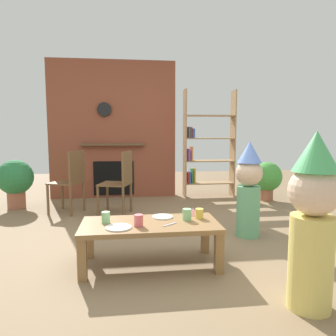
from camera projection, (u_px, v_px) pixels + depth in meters
name	position (u px, v px, depth m)	size (l,w,h in m)	color
ground_plane	(158.00, 246.00, 3.27)	(12.00, 12.00, 0.00)	#846B4C
brick_fireplace_feature	(113.00, 130.00, 5.63)	(2.20, 0.28, 2.40)	brown
bookshelf	(205.00, 149.00, 5.67)	(0.90, 0.28, 1.90)	#9E7A51
coffee_table	(150.00, 229.00, 2.77)	(1.19, 0.56, 0.38)	olive
paper_cup_near_left	(199.00, 213.00, 2.90)	(0.07, 0.07, 0.09)	#F2CC4C
paper_cup_near_right	(106.00, 218.00, 2.74)	(0.07, 0.07, 0.10)	#8CD18C
paper_cup_center	(139.00, 220.00, 2.65)	(0.08, 0.08, 0.10)	#E5666B
paper_cup_far_left	(187.00, 214.00, 2.84)	(0.08, 0.08, 0.10)	#8CD18C
paper_plate_front	(118.00, 227.00, 2.61)	(0.22, 0.22, 0.01)	white
paper_plate_rear	(163.00, 217.00, 2.94)	(0.19, 0.19, 0.01)	white
birthday_cake_slice	(193.00, 212.00, 3.00)	(0.10, 0.10, 0.07)	pink
table_fork	(170.00, 225.00, 2.70)	(0.15, 0.02, 0.01)	silver
child_with_cone_hat	(313.00, 217.00, 2.05)	(0.33, 0.33, 1.18)	#E0CC66
child_in_pink	(249.00, 187.00, 3.52)	(0.29, 0.29, 1.07)	#66B27F
dining_chair_left	(71.00, 178.00, 4.54)	(0.52, 0.52, 0.90)	brown
dining_chair_middle	(121.00, 179.00, 4.44)	(0.50, 0.50, 0.90)	brown
potted_plant_tall	(267.00, 178.00, 5.39)	(0.50, 0.50, 0.66)	#9E5B42
potted_plant_short	(15.00, 180.00, 4.84)	(0.53, 0.53, 0.75)	#9E5B42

